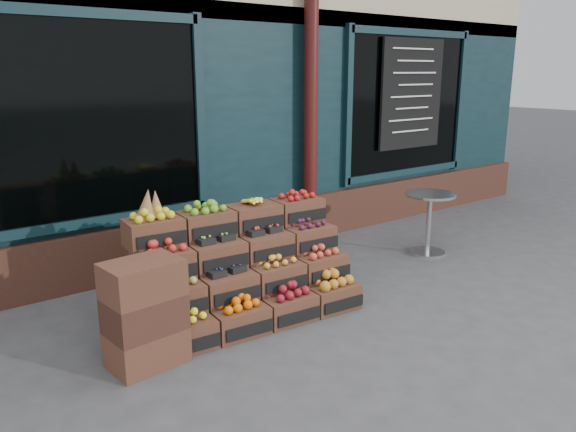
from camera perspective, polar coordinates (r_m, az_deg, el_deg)
ground at (r=5.44m, az=6.26°, el=-9.86°), size 60.00×60.00×0.00m
shop_facade at (r=9.33m, az=-16.26°, el=14.96°), size 12.00×6.24×4.80m
crate_display at (r=5.34m, az=-4.75°, el=-5.79°), size 2.08×1.14×1.26m
spare_crates at (r=4.52m, az=-14.34°, el=-9.61°), size 0.60×0.44×0.85m
bistro_table at (r=7.19m, az=14.13°, el=-0.03°), size 0.62×0.62×0.78m
shopkeeper at (r=6.90m, az=-19.37°, el=2.81°), size 0.76×0.58×1.87m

